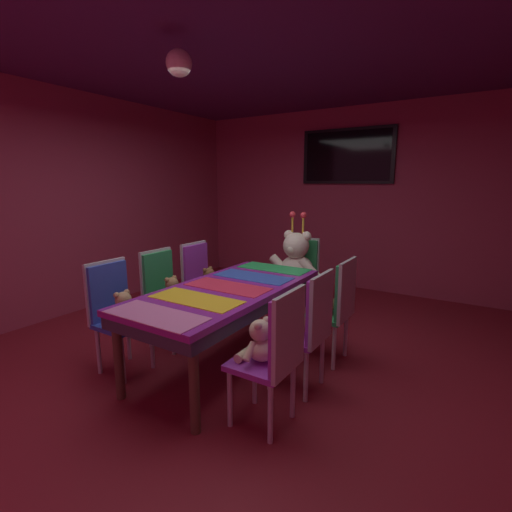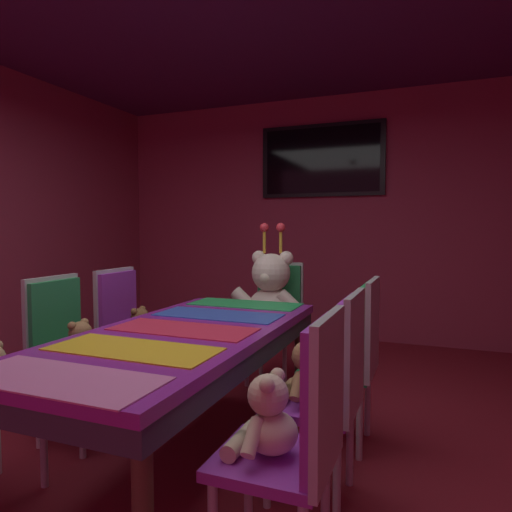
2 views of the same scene
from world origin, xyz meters
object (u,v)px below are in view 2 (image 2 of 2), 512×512
object	(u,v)px
teddy_right_0	(267,419)
chair_right_1	(337,376)
wall_tv	(322,160)
chair_right_0	(306,423)
throne_chair	(277,308)
chair_left_2	(124,323)
king_teddy_bear	(271,295)
banquet_table	(183,346)
teddy_right_1	(306,374)
teddy_left_1	(81,346)
teddy_right_2	(333,343)
chair_left_1	(63,341)
chair_right_2	(358,345)
teddy_left_2	(141,328)

from	to	relation	value
teddy_right_0	chair_right_1	distance (m)	0.56
wall_tv	chair_right_0	bearing A→B (deg)	-77.34
throne_chair	chair_left_2	bearing A→B (deg)	-40.78
king_teddy_bear	banquet_table	bearing A→B (deg)	-0.00
teddy_right_1	banquet_table	bearing A→B (deg)	-1.53
teddy_left_1	throne_chair	world-z (taller)	throne_chair
king_teddy_bear	teddy_right_2	bearing A→B (deg)	40.25
chair_left_1	teddy_left_1	distance (m)	0.14
teddy_right_0	chair_right_2	distance (m)	1.14
king_teddy_bear	teddy_left_2	bearing A→B (deg)	-40.89
chair_left_1	teddy_left_2	size ratio (longest dim) A/B	3.57
chair_left_2	teddy_right_2	world-z (taller)	chair_left_2
teddy_left_1	chair_right_2	world-z (taller)	chair_right_2
chair_right_2	teddy_left_2	bearing A→B (deg)	-0.51
chair_right_0	throne_chair	distance (m)	2.26
chair_right_1	chair_right_2	xyz separation A→B (m)	(0.01, 0.59, 0.00)
throne_chair	teddy_right_1	bearing A→B (deg)	23.51
teddy_left_1	teddy_right_1	bearing A→B (deg)	-1.80
chair_right_0	wall_tv	world-z (taller)	wall_tv
chair_right_2	chair_left_1	bearing A→B (deg)	17.88
chair_right_0	teddy_right_2	world-z (taller)	chair_right_0
chair_right_0	chair_right_2	xyz separation A→B (m)	(0.01, 1.13, 0.00)
teddy_right_1	chair_right_2	world-z (taller)	chair_right_2
teddy_left_1	teddy_left_2	xyz separation A→B (m)	(0.02, 0.56, -0.00)
teddy_left_1	banquet_table	bearing A→B (deg)	-2.05
chair_left_1	chair_right_0	size ratio (longest dim) A/B	1.00
chair_right_2	wall_tv	distance (m)	3.04
teddy_right_2	throne_chair	distance (m)	1.19
banquet_table	king_teddy_bear	size ratio (longest dim) A/B	2.35
chair_right_2	chair_left_2	bearing A→B (deg)	-0.47
banquet_table	teddy_right_0	xyz separation A→B (m)	(0.68, -0.56, -0.06)
teddy_left_1	teddy_left_2	size ratio (longest dim) A/B	1.04
teddy_right_1	teddy_right_2	world-z (taller)	teddy_right_2
teddy_left_2	chair_right_1	distance (m)	1.63
banquet_table	chair_left_2	size ratio (longest dim) A/B	2.05
teddy_left_2	chair_right_0	size ratio (longest dim) A/B	0.28
throne_chair	chair_right_2	bearing A→B (deg)	40.39
throne_chair	wall_tv	xyz separation A→B (m)	(0.00, 1.56, 1.45)
teddy_right_0	chair_right_2	world-z (taller)	chair_right_2
chair_left_2	throne_chair	world-z (taller)	same
chair_right_2	teddy_right_0	bearing A→B (deg)	82.38
chair_left_1	chair_right_2	size ratio (longest dim) A/B	1.00
chair_left_1	chair_left_2	distance (m)	0.56
chair_left_2	teddy_right_1	distance (m)	1.62
throne_chair	chair_right_1	bearing A→B (deg)	27.81
teddy_right_0	wall_tv	distance (m)	4.01
teddy_right_2	teddy_left_1	bearing A→B (deg)	21.29
chair_left_1	teddy_left_1	size ratio (longest dim) A/B	3.41
teddy_left_1	wall_tv	world-z (taller)	wall_tv
king_teddy_bear	teddy_right_0	bearing A→B (deg)	19.31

